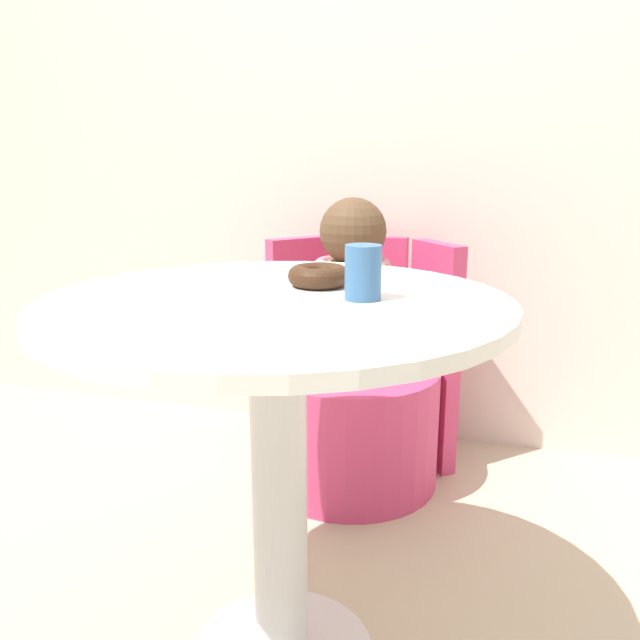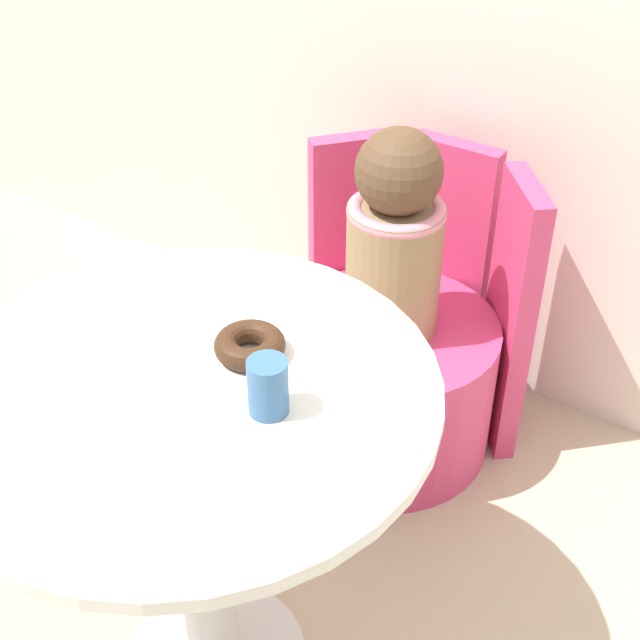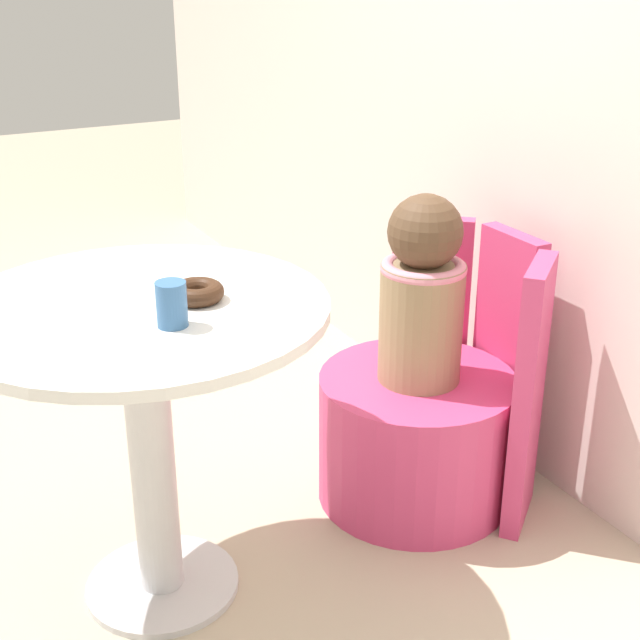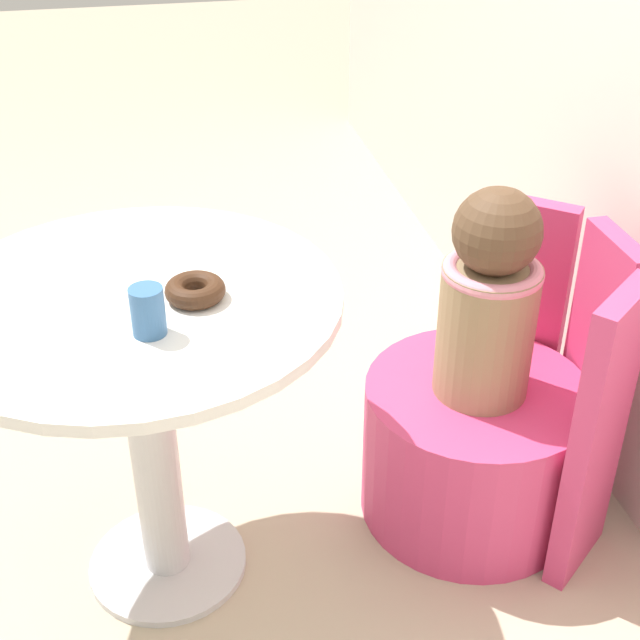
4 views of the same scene
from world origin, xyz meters
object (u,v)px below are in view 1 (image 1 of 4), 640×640
at_px(donut, 319,276).
at_px(round_table, 278,396).
at_px(tub_chair, 351,423).
at_px(cup, 363,272).
at_px(child_figure, 352,288).

bearing_deg(donut, round_table, -110.16).
relative_size(tub_chair, cup, 5.82).
distance_m(child_figure, cup, 0.78).
bearing_deg(donut, cup, -41.10).
bearing_deg(donut, child_figure, 98.10).
bearing_deg(cup, tub_chair, 104.94).
height_order(round_table, tub_chair, round_table).
xyz_separation_m(child_figure, donut, (0.09, -0.64, 0.15)).
bearing_deg(child_figure, cup, -75.06).
xyz_separation_m(round_table, child_figure, (-0.05, 0.76, 0.05)).
bearing_deg(donut, tub_chair, 98.10).
distance_m(donut, cup, 0.14).
distance_m(round_table, donut, 0.23).
distance_m(round_table, tub_chair, 0.85).
xyz_separation_m(donut, cup, (0.10, -0.09, 0.03)).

